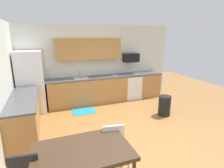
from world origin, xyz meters
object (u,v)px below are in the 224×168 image
Objects in this scene: chair_near_table at (115,147)px; trash_bin at (164,106)px; refrigerator at (31,82)px; oven_range at (131,86)px; microwave at (131,58)px; dining_table at (83,153)px.

trash_bin is at bearing 36.33° from chair_near_table.
refrigerator reaches higher than oven_range.
oven_range is at bearing -90.00° from microwave.
microwave is 0.90× the size of trash_bin.
trash_bin is at bearing -82.84° from oven_range.
dining_table is at bearing -159.30° from chair_near_table.
microwave is at bearing 2.98° from refrigerator.
microwave is at bearing 96.78° from trash_bin.
trash_bin is (0.22, -1.77, -0.16)m from oven_range.
oven_range is at bearing 1.32° from refrigerator.
oven_range reaches higher than chair_near_table.
oven_range is 1.79m from trash_bin.
dining_table is at bearing -146.54° from trash_bin.
dining_table is at bearing -125.05° from microwave.
oven_range is (3.46, 0.08, -0.49)m from refrigerator.
trash_bin is (0.22, -1.87, -1.24)m from microwave.
microwave is at bearing 90.00° from oven_range.
refrigerator is at bearing 155.39° from trash_bin.
trash_bin is (3.69, -1.69, -0.65)m from refrigerator.
microwave is (0.00, 0.10, 1.08)m from oven_range.
refrigerator is at bearing 103.03° from dining_table.
oven_range is 4.51m from dining_table.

